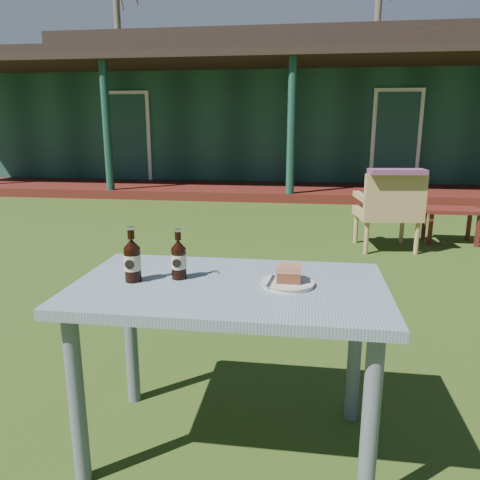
% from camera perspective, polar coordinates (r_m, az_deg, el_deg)
% --- Properties ---
extents(ground, '(80.00, 80.00, 0.00)m').
position_cam_1_polar(ground, '(3.55, 2.99, -7.89)').
color(ground, '#334916').
extents(pavilion, '(15.80, 8.30, 3.45)m').
position_cam_1_polar(pavilion, '(12.68, 7.06, 15.11)').
color(pavilion, '#173C31').
rests_on(pavilion, ground).
extents(tree_left, '(0.28, 0.28, 10.50)m').
position_cam_1_polar(tree_left, '(22.72, -14.65, 23.45)').
color(tree_left, brown).
rests_on(tree_left, ground).
extents(tree_mid, '(0.28, 0.28, 9.50)m').
position_cam_1_polar(tree_mid, '(22.22, 16.27, 22.26)').
color(tree_mid, brown).
rests_on(tree_mid, ground).
extents(cafe_table, '(1.20, 0.70, 0.72)m').
position_cam_1_polar(cafe_table, '(1.84, -1.33, -8.32)').
color(cafe_table, slate).
rests_on(cafe_table, ground).
extents(plate, '(0.20, 0.20, 0.01)m').
position_cam_1_polar(plate, '(1.80, 5.85, -5.24)').
color(plate, silver).
rests_on(plate, cafe_table).
extents(cake_slice, '(0.09, 0.09, 0.06)m').
position_cam_1_polar(cake_slice, '(1.79, 5.99, -4.03)').
color(cake_slice, '#5A321D').
rests_on(cake_slice, plate).
extents(fork, '(0.03, 0.14, 0.00)m').
position_cam_1_polar(fork, '(1.79, 3.76, -5.02)').
color(fork, silver).
rests_on(fork, plate).
extents(cola_bottle_near, '(0.06, 0.06, 0.20)m').
position_cam_1_polar(cola_bottle_near, '(1.86, -7.49, -2.30)').
color(cola_bottle_near, black).
rests_on(cola_bottle_near, cafe_table).
extents(cola_bottle_far, '(0.06, 0.07, 0.22)m').
position_cam_1_polar(cola_bottle_far, '(1.86, -12.99, -2.36)').
color(cola_bottle_far, black).
rests_on(cola_bottle_far, cafe_table).
extents(bottle_cap, '(0.03, 0.03, 0.01)m').
position_cam_1_polar(bottle_cap, '(1.93, -3.02, -3.93)').
color(bottle_cap, silver).
rests_on(bottle_cap, cafe_table).
extents(armchair_left, '(0.68, 0.65, 0.83)m').
position_cam_1_polar(armchair_left, '(5.18, 17.73, 3.83)').
color(armchair_left, tan).
rests_on(armchair_left, ground).
extents(floral_throw, '(0.58, 0.29, 0.05)m').
position_cam_1_polar(floral_throw, '(4.97, 18.61, 7.91)').
color(floral_throw, '#6F3960').
rests_on(floral_throw, armchair_left).
extents(side_table, '(0.60, 0.40, 0.40)m').
position_cam_1_polar(side_table, '(5.80, 24.39, 2.98)').
color(side_table, '#521914').
rests_on(side_table, ground).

